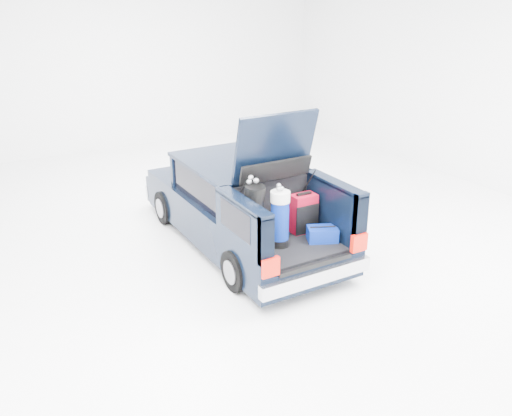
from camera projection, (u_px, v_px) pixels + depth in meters
ground at (242, 242)px, 9.35m from camera, size 14.00×14.00×0.00m
car at (238, 204)px, 9.18m from camera, size 1.87×4.65×2.47m
red_suitcase at (304, 213)px, 8.22m from camera, size 0.39×0.25×0.63m
black_golf_bag at (253, 216)px, 7.68m from camera, size 0.35×0.44×1.06m
blue_golf_bag at (280, 218)px, 7.72m from camera, size 0.36×0.36×0.94m
blue_duffel at (322, 234)px, 7.99m from camera, size 0.52×0.44×0.23m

